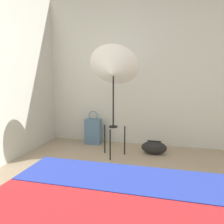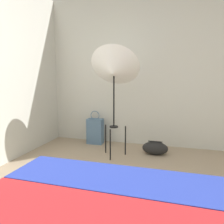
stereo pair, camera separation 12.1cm
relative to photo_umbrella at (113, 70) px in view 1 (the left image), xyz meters
name	(u,v)px [view 1 (the left image)]	position (x,y,z in m)	size (l,w,h in m)	color
wall_back	(146,72)	(0.40, 0.75, 0.00)	(8.00, 0.05, 2.60)	beige
photo_umbrella	(113,70)	(0.00, 0.00, 0.00)	(0.74, 0.63, 1.65)	black
tote_bag	(93,131)	(-0.50, 0.52, -1.07)	(0.28, 0.17, 0.61)	slate
duffel_bag	(154,148)	(0.61, 0.23, -1.20)	(0.40, 0.21, 0.21)	black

